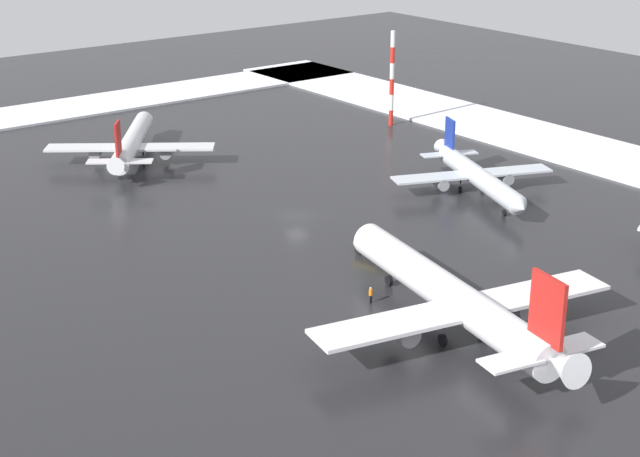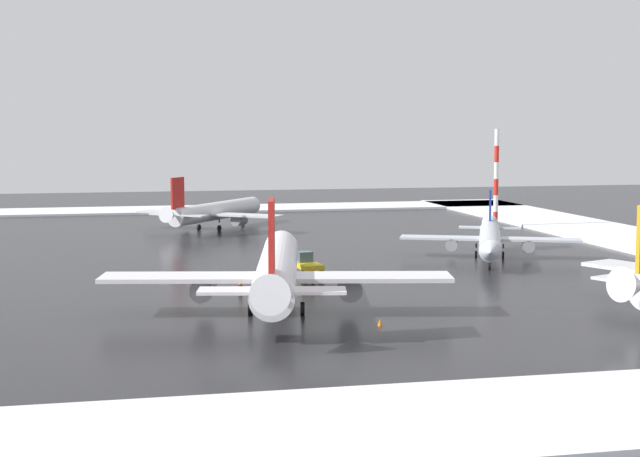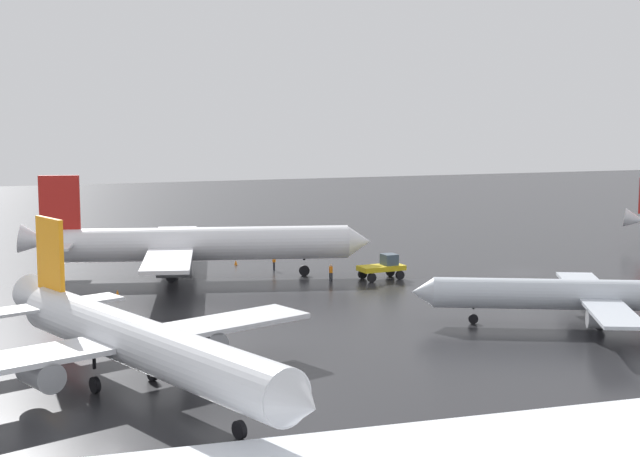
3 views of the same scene
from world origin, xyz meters
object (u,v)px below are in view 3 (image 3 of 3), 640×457
pushback_tug (383,266)px  traffic_cone_near_nose (117,293)px  ground_crew_mid_apron (274,261)px  airplane_parked_starboard (577,295)px  traffic_cone_mid_line (236,263)px  ground_crew_near_tug (331,272)px  airplane_distant_tail (193,244)px  airplane_parked_portside (139,343)px

pushback_tug → traffic_cone_near_nose: pushback_tug is taller
pushback_tug → ground_crew_mid_apron: bearing=130.1°
airplane_parked_starboard → traffic_cone_mid_line: size_ratio=44.97×
ground_crew_near_tug → ground_crew_mid_apron: same height
pushback_tug → traffic_cone_near_nose: size_ratio=8.84×
airplane_distant_tail → ground_crew_mid_apron: size_ratio=20.65×
pushback_tug → ground_crew_near_tug: 5.46m
airplane_distant_tail → ground_crew_near_tug: 14.30m
airplane_parked_portside → ground_crew_mid_apron: (19.01, 39.84, -2.28)m
ground_crew_near_tug → ground_crew_mid_apron: bearing=-112.4°
traffic_cone_mid_line → airplane_distant_tail: bearing=-133.0°
traffic_cone_near_nose → pushback_tug: bearing=1.1°
ground_crew_near_tug → airplane_distant_tail: bearing=-73.0°
airplane_parked_starboard → traffic_cone_near_nose: size_ratio=44.97×
traffic_cone_mid_line → airplane_parked_portside: bearing=-109.7°
airplane_parked_starboard → airplane_parked_portside: bearing=34.6°
pushback_tug → ground_crew_near_tug: (-5.43, 0.44, -0.31)m
airplane_parked_starboard → traffic_cone_mid_line: (-19.99, 36.13, -2.26)m
traffic_cone_near_nose → airplane_distant_tail: bearing=39.5°
ground_crew_near_tug → pushback_tug: bearing=127.0°
airplane_distant_tail → pushback_tug: 19.41m
airplane_distant_tail → airplane_parked_portside: (-10.03, -37.89, -0.23)m
ground_crew_near_tug → airplane_parked_starboard: bearing=70.0°
airplane_distant_tail → traffic_cone_near_nose: size_ratio=64.20×
ground_crew_mid_apron → traffic_cone_mid_line: ground_crew_mid_apron is taller
pushback_tug → traffic_cone_mid_line: (-12.45, 12.51, -1.01)m
airplane_parked_portside → pushback_tug: (28.25, 31.57, -1.97)m
ground_crew_mid_apron → airplane_parked_starboard: bearing=-65.0°
pushback_tug → traffic_cone_mid_line: size_ratio=8.84×
airplane_distant_tail → traffic_cone_near_nose: airplane_distant_tail is taller
airplane_distant_tail → airplane_parked_starboard: airplane_distant_tail is taller
airplane_parked_starboard → ground_crew_near_tug: 27.38m
ground_crew_mid_apron → ground_crew_near_tug: bearing=-66.8°
airplane_parked_starboard → ground_crew_mid_apron: 36.07m
pushback_tug → ground_crew_near_tug: size_ratio=2.84×
airplane_distant_tail → traffic_cone_near_nose: (-8.29, -6.83, -3.21)m
airplane_parked_starboard → airplane_parked_portside: airplane_parked_portside is taller
airplane_parked_portside → traffic_cone_mid_line: airplane_parked_portside is taller
airplane_parked_portside → pushback_tug: bearing=115.3°
traffic_cone_mid_line → ground_crew_mid_apron: bearing=-52.9°
ground_crew_mid_apron → traffic_cone_mid_line: bearing=124.3°
pushback_tug → traffic_cone_near_nose: 26.54m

